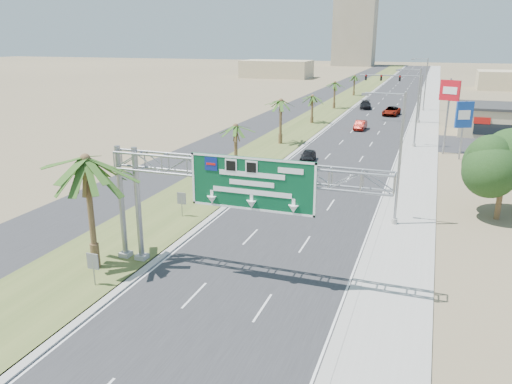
{
  "coord_description": "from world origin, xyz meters",
  "views": [
    {
      "loc": [
        9.5,
        -15.11,
        13.66
      ],
      "look_at": [
        -0.74,
        13.66,
        4.2
      ],
      "focal_mm": 35.0,
      "sensor_mm": 36.0,
      "label": 1
    }
  ],
  "objects_px": {
    "signal_mast": "(408,94)",
    "car_mid_lane": "(360,125)",
    "pole_sign_red_near": "(449,95)",
    "car_left_lane": "(308,156)",
    "pole_sign_blue": "(464,117)",
    "pole_sign_red_far": "(450,90)",
    "car_far": "(365,105)",
    "palm_near": "(85,160)",
    "car_right_lane": "(391,111)",
    "sign_gantry": "(228,178)"
  },
  "relations": [
    {
      "from": "car_mid_lane",
      "to": "car_left_lane",
      "type": "bearing_deg",
      "value": -95.3
    },
    {
      "from": "pole_sign_red_far",
      "to": "car_left_lane",
      "type": "bearing_deg",
      "value": -116.76
    },
    {
      "from": "car_far",
      "to": "pole_sign_blue",
      "type": "distance_m",
      "value": 43.86
    },
    {
      "from": "signal_mast",
      "to": "pole_sign_blue",
      "type": "xyz_separation_m",
      "value": [
        7.66,
        -25.23,
        0.16
      ]
    },
    {
      "from": "signal_mast",
      "to": "car_mid_lane",
      "type": "bearing_deg",
      "value": -123.4
    },
    {
      "from": "car_left_lane",
      "to": "pole_sign_red_near",
      "type": "xyz_separation_m",
      "value": [
        14.71,
        9.5,
        6.5
      ]
    },
    {
      "from": "car_far",
      "to": "car_mid_lane",
      "type": "bearing_deg",
      "value": -91.36
    },
    {
      "from": "pole_sign_red_near",
      "to": "pole_sign_blue",
      "type": "distance_m",
      "value": 3.68
    },
    {
      "from": "palm_near",
      "to": "car_mid_lane",
      "type": "height_order",
      "value": "palm_near"
    },
    {
      "from": "palm_near",
      "to": "pole_sign_red_far",
      "type": "xyz_separation_m",
      "value": [
        20.84,
        61.93,
        -1.08
      ]
    },
    {
      "from": "signal_mast",
      "to": "pole_sign_red_far",
      "type": "distance_m",
      "value": 6.86
    },
    {
      "from": "pole_sign_blue",
      "to": "pole_sign_red_near",
      "type": "bearing_deg",
      "value": 126.5
    },
    {
      "from": "sign_gantry",
      "to": "car_mid_lane",
      "type": "bearing_deg",
      "value": 89.94
    },
    {
      "from": "car_right_lane",
      "to": "pole_sign_red_far",
      "type": "height_order",
      "value": "pole_sign_red_far"
    },
    {
      "from": "sign_gantry",
      "to": "car_left_lane",
      "type": "relative_size",
      "value": 4.27
    },
    {
      "from": "car_left_lane",
      "to": "pole_sign_blue",
      "type": "height_order",
      "value": "pole_sign_blue"
    },
    {
      "from": "signal_mast",
      "to": "car_mid_lane",
      "type": "relative_size",
      "value": 2.38
    },
    {
      "from": "pole_sign_red_near",
      "to": "pole_sign_blue",
      "type": "bearing_deg",
      "value": -53.5
    },
    {
      "from": "palm_near",
      "to": "pole_sign_red_near",
      "type": "bearing_deg",
      "value": 63.77
    },
    {
      "from": "sign_gantry",
      "to": "car_mid_lane",
      "type": "distance_m",
      "value": 52.95
    },
    {
      "from": "signal_mast",
      "to": "sign_gantry",
      "type": "bearing_deg",
      "value": -95.74
    },
    {
      "from": "pole_sign_blue",
      "to": "car_left_lane",
      "type": "bearing_deg",
      "value": -156.67
    },
    {
      "from": "signal_mast",
      "to": "car_right_lane",
      "type": "distance_m",
      "value": 9.17
    },
    {
      "from": "car_mid_lane",
      "to": "sign_gantry",
      "type": "bearing_deg",
      "value": -88.83
    },
    {
      "from": "sign_gantry",
      "to": "car_far",
      "type": "distance_m",
      "value": 77.49
    },
    {
      "from": "car_right_lane",
      "to": "pole_sign_red_far",
      "type": "relative_size",
      "value": 0.76
    },
    {
      "from": "sign_gantry",
      "to": "pole_sign_red_near",
      "type": "distance_m",
      "value": 41.05
    },
    {
      "from": "pole_sign_blue",
      "to": "car_mid_lane",
      "type": "bearing_deg",
      "value": 131.1
    },
    {
      "from": "car_left_lane",
      "to": "pole_sign_red_near",
      "type": "bearing_deg",
      "value": 27.5
    },
    {
      "from": "palm_near",
      "to": "pole_sign_red_far",
      "type": "height_order",
      "value": "palm_near"
    },
    {
      "from": "palm_near",
      "to": "signal_mast",
      "type": "height_order",
      "value": "palm_near"
    },
    {
      "from": "car_far",
      "to": "car_left_lane",
      "type": "bearing_deg",
      "value": -97.4
    },
    {
      "from": "car_right_lane",
      "to": "sign_gantry",
      "type": "bearing_deg",
      "value": -87.11
    },
    {
      "from": "car_left_lane",
      "to": "pole_sign_red_far",
      "type": "distance_m",
      "value": 34.32
    },
    {
      "from": "pole_sign_red_far",
      "to": "signal_mast",
      "type": "bearing_deg",
      "value": 162.44
    },
    {
      "from": "pole_sign_red_far",
      "to": "car_mid_lane",
      "type": "bearing_deg",
      "value": -149.93
    },
    {
      "from": "car_far",
      "to": "signal_mast",
      "type": "bearing_deg",
      "value": -67.44
    },
    {
      "from": "sign_gantry",
      "to": "signal_mast",
      "type": "xyz_separation_m",
      "value": [
        6.23,
        62.05,
        -1.21
      ]
    },
    {
      "from": "pole_sign_red_far",
      "to": "car_right_lane",
      "type": "bearing_deg",
      "value": 134.29
    },
    {
      "from": "sign_gantry",
      "to": "car_right_lane",
      "type": "bearing_deg",
      "value": 87.34
    },
    {
      "from": "sign_gantry",
      "to": "pole_sign_red_far",
      "type": "distance_m",
      "value": 61.33
    },
    {
      "from": "car_mid_lane",
      "to": "pole_sign_red_near",
      "type": "bearing_deg",
      "value": -46.91
    },
    {
      "from": "car_mid_lane",
      "to": "car_far",
      "type": "bearing_deg",
      "value": 97.2
    },
    {
      "from": "palm_near",
      "to": "car_far",
      "type": "xyz_separation_m",
      "value": [
        5.63,
        79.19,
        -6.15
      ]
    },
    {
      "from": "car_left_lane",
      "to": "car_mid_lane",
      "type": "height_order",
      "value": "car_mid_lane"
    },
    {
      "from": "pole_sign_blue",
      "to": "signal_mast",
      "type": "bearing_deg",
      "value": 106.9
    },
    {
      "from": "signal_mast",
      "to": "pole_sign_red_near",
      "type": "xyz_separation_m",
      "value": [
        5.9,
        -22.84,
        2.32
      ]
    },
    {
      "from": "palm_near",
      "to": "car_right_lane",
      "type": "relative_size",
      "value": 1.47
    },
    {
      "from": "car_left_lane",
      "to": "pole_sign_blue",
      "type": "relative_size",
      "value": 0.57
    },
    {
      "from": "car_far",
      "to": "pole_sign_red_far",
      "type": "xyz_separation_m",
      "value": [
        15.21,
        -17.27,
        5.08
      ]
    }
  ]
}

